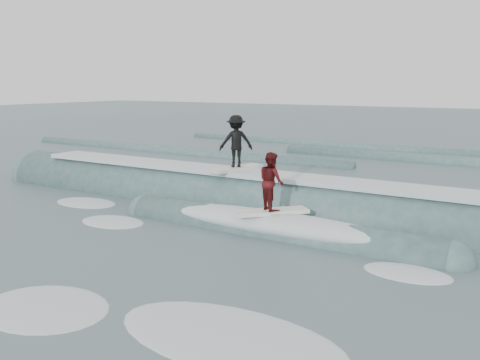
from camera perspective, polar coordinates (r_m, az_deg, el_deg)
The scene contains 6 objects.
ground at distance 13.40m, azimuth -8.30°, elevation -6.98°, with size 160.00×160.00×0.00m, color #3A4F55.
breaking_wave at distance 16.63m, azimuth 2.01°, elevation -3.32°, with size 23.54×3.91×2.27m.
surfer_black at distance 17.07m, azimuth -0.43°, elevation 3.90°, with size 1.21×2.07×1.76m.
surfer_red at distance 14.04m, azimuth 3.35°, elevation -0.59°, with size 1.74×1.86×1.64m.
whitewater at distance 11.91m, azimuth -8.59°, elevation -9.22°, with size 13.06×7.94×0.10m.
far_swells at distance 29.67m, azimuth 10.47°, elevation 2.49°, with size 38.61×8.65×0.80m.
Camera 1 is at (8.37, -9.68, 3.96)m, focal length 40.00 mm.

